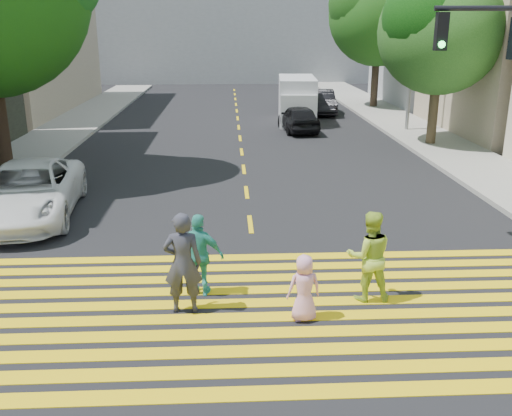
{
  "coord_description": "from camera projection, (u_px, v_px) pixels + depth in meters",
  "views": [
    {
      "loc": [
        -0.54,
        -8.01,
        4.91
      ],
      "look_at": [
        0.0,
        3.0,
        1.4
      ],
      "focal_mm": 40.0,
      "sensor_mm": 36.0,
      "label": 1
    }
  ],
  "objects": [
    {
      "name": "ground",
      "position": [
        265.0,
        348.0,
        9.14
      ],
      "size": [
        120.0,
        120.0,
        0.0
      ],
      "primitive_type": "plane",
      "color": "black"
    },
    {
      "name": "sidewalk_left",
      "position": [
        75.0,
        124.0,
        29.66
      ],
      "size": [
        3.0,
        40.0,
        0.15
      ],
      "primitive_type": "cube",
      "color": "gray",
      "rests_on": "ground"
    },
    {
      "name": "sidewalk_right",
      "position": [
        445.0,
        148.0,
        23.79
      ],
      "size": [
        3.0,
        60.0,
        0.15
      ],
      "primitive_type": "cube",
      "color": "gray",
      "rests_on": "ground"
    },
    {
      "name": "crosswalk",
      "position": [
        261.0,
        310.0,
        10.35
      ],
      "size": [
        13.4,
        5.3,
        0.01
      ],
      "color": "yellow",
      "rests_on": "ground"
    },
    {
      "name": "lane_line",
      "position": [
        238.0,
        123.0,
        30.55
      ],
      "size": [
        0.12,
        34.4,
        0.01
      ],
      "color": "yellow",
      "rests_on": "ground"
    },
    {
      "name": "building_right_grey",
      "position": [
        467.0,
        25.0,
        36.87
      ],
      "size": [
        10.0,
        10.0,
        10.0
      ],
      "primitive_type": "cube",
      "color": "gray",
      "rests_on": "ground"
    },
    {
      "name": "backdrop_block",
      "position": [
        232.0,
        14.0,
        53.0
      ],
      "size": [
        30.0,
        8.0,
        12.0
      ],
      "primitive_type": "cube",
      "color": "gray",
      "rests_on": "ground"
    },
    {
      "name": "tree_right_near",
      "position": [
        442.0,
        25.0,
        23.07
      ],
      "size": [
        6.54,
        6.5,
        7.37
      ],
      "rotation": [
        0.0,
        0.0,
        0.35
      ],
      "color": "#493720",
      "rests_on": "ground"
    },
    {
      "name": "tree_right_far",
      "position": [
        380.0,
        9.0,
        34.17
      ],
      "size": [
        7.17,
        6.88,
        8.75
      ],
      "rotation": [
        0.0,
        0.0,
        0.15
      ],
      "color": "black",
      "rests_on": "ground"
    },
    {
      "name": "pedestrian_man",
      "position": [
        183.0,
        263.0,
        10.05
      ],
      "size": [
        0.69,
        0.47,
        1.87
      ],
      "primitive_type": "imported",
      "rotation": [
        0.0,
        0.0,
        3.17
      ],
      "color": "#31313C",
      "rests_on": "ground"
    },
    {
      "name": "pedestrian_woman",
      "position": [
        369.0,
        256.0,
        10.52
      ],
      "size": [
        0.86,
        0.68,
        1.74
      ],
      "primitive_type": "imported",
      "rotation": [
        0.0,
        0.0,
        3.12
      ],
      "color": "#AECF3C",
      "rests_on": "ground"
    },
    {
      "name": "pedestrian_child",
      "position": [
        304.0,
        288.0,
        9.85
      ],
      "size": [
        0.64,
        0.46,
        1.21
      ],
      "primitive_type": "imported",
      "rotation": [
        0.0,
        0.0,
        3.28
      ],
      "color": "pink",
      "rests_on": "ground"
    },
    {
      "name": "pedestrian_extra",
      "position": [
        200.0,
        255.0,
        10.74
      ],
      "size": [
        1.01,
        0.62,
        1.61
      ],
      "primitive_type": "imported",
      "rotation": [
        0.0,
        0.0,
        2.88
      ],
      "color": "teal",
      "rests_on": "ground"
    },
    {
      "name": "white_sedan",
      "position": [
        28.0,
        191.0,
        15.18
      ],
      "size": [
        2.94,
        5.48,
        1.46
      ],
      "primitive_type": "imported",
      "rotation": [
        0.0,
        0.0,
        0.1
      ],
      "color": "white",
      "rests_on": "ground"
    },
    {
      "name": "dark_car_near",
      "position": [
        298.0,
        118.0,
        27.8
      ],
      "size": [
        1.87,
        3.94,
        1.3
      ],
      "primitive_type": "imported",
      "rotation": [
        0.0,
        0.0,
        3.23
      ],
      "color": "black",
      "rests_on": "ground"
    },
    {
      "name": "silver_car",
      "position": [
        294.0,
        98.0,
        35.81
      ],
      "size": [
        2.04,
        4.38,
        1.24
      ],
      "primitive_type": "imported",
      "rotation": [
        0.0,
        0.0,
        3.07
      ],
      "color": "#B7B7B9",
      "rests_on": "ground"
    },
    {
      "name": "dark_car_parked",
      "position": [
        321.0,
        102.0,
        33.49
      ],
      "size": [
        1.65,
        4.26,
        1.38
      ],
      "primitive_type": "imported",
      "rotation": [
        0.0,
        0.0,
        -0.04
      ],
      "color": "black",
      "rests_on": "ground"
    },
    {
      "name": "white_van",
      "position": [
        297.0,
        101.0,
        30.37
      ],
      "size": [
        2.23,
        5.11,
        2.35
      ],
      "rotation": [
        0.0,
        0.0,
        -0.08
      ],
      "color": "silver",
      "rests_on": "ground"
    },
    {
      "name": "street_lamp",
      "position": [
        411.0,
        14.0,
        26.14
      ],
      "size": [
        2.16,
        0.4,
        9.54
      ],
      "rotation": [
        0.0,
        0.0,
        -0.09
      ],
      "color": "gray",
      "rests_on": "ground"
    }
  ]
}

